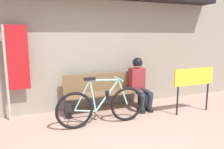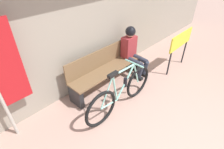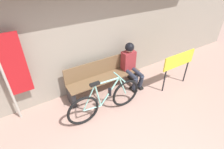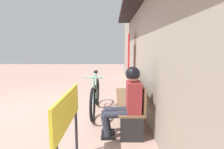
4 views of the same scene
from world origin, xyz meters
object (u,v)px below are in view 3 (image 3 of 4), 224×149
object	(u,v)px
person_seated	(131,62)
banner_pole	(12,71)
signboard	(179,62)
park_bench_near	(104,77)
bicycle	(106,100)

from	to	relation	value
person_seated	banner_pole	world-z (taller)	banner_pole
banner_pole	signboard	xyz separation A→B (m)	(3.51, -0.96, -0.40)
person_seated	signboard	size ratio (longest dim) A/B	1.15
park_bench_near	person_seated	bearing A→B (deg)	-9.28
banner_pole	signboard	bearing A→B (deg)	-15.28
person_seated	signboard	xyz separation A→B (m)	(0.93, -0.72, 0.07)
person_seated	banner_pole	xyz separation A→B (m)	(-2.58, 0.24, 0.47)
park_bench_near	signboard	distance (m)	1.90
park_bench_near	bicycle	world-z (taller)	bicycle
bicycle	person_seated	size ratio (longest dim) A/B	1.48
park_bench_near	person_seated	size ratio (longest dim) A/B	1.63
park_bench_near	signboard	bearing A→B (deg)	-26.84
bicycle	person_seated	world-z (taller)	person_seated
park_bench_near	banner_pole	distance (m)	1.99
bicycle	park_bench_near	bearing A→B (deg)	63.66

